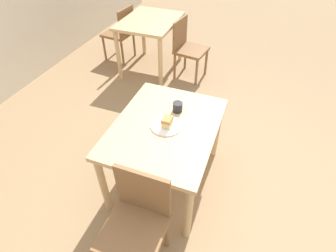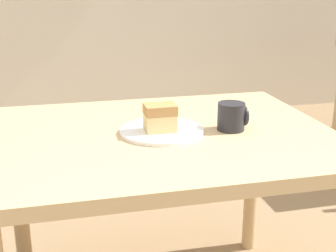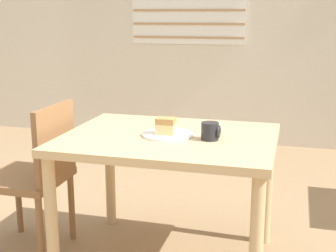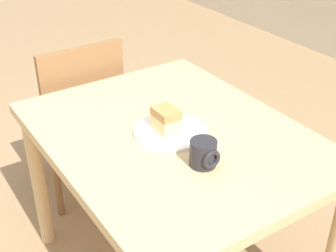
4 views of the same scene
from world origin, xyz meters
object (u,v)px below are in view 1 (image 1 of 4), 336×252
object	(u,v)px
dining_table_far	(150,28)
chair_near_window	(137,221)
plate	(166,125)
chair_far_corner	(187,47)
cake_slice	(167,122)
coffee_mug	(178,107)
dining_table_near	(165,134)
chair_far_opposite	(121,32)

from	to	relation	value
dining_table_far	chair_near_window	xyz separation A→B (m)	(-2.68, -1.05, -0.19)
chair_near_window	plate	distance (m)	0.77
chair_far_corner	cake_slice	xyz separation A→B (m)	(-1.96, -0.42, 0.29)
chair_near_window	coffee_mug	distance (m)	0.99
chair_far_corner	plate	distance (m)	2.01
chair_far_corner	dining_table_near	bearing A→B (deg)	-159.79
chair_near_window	coffee_mug	xyz separation A→B (m)	(0.95, 0.04, 0.28)
cake_slice	chair_near_window	bearing A→B (deg)	-176.12
chair_far_corner	plate	xyz separation A→B (m)	(-1.95, -0.41, 0.25)
dining_table_far	chair_near_window	bearing A→B (deg)	-158.57
chair_far_corner	dining_table_far	bearing A→B (deg)	98.02
plate	dining_table_far	bearing A→B (deg)	26.92
dining_table_far	chair_near_window	world-z (taller)	chair_near_window
plate	coffee_mug	size ratio (longest dim) A/B	2.79
chair_far_opposite	cake_slice	size ratio (longest dim) A/B	8.94
dining_table_near	chair_far_corner	xyz separation A→B (m)	(1.94, 0.40, -0.15)
plate	cake_slice	world-z (taller)	cake_slice
dining_table_near	coffee_mug	size ratio (longest dim) A/B	11.42
dining_table_near	chair_far_opposite	xyz separation A→B (m)	(2.09, 1.56, -0.15)
dining_table_far	plate	xyz separation A→B (m)	(-1.95, -0.99, 0.06)
cake_slice	chair_far_corner	bearing A→B (deg)	12.26
chair_far_corner	chair_far_opposite	size ratio (longest dim) A/B	1.00
cake_slice	dining_table_far	bearing A→B (deg)	27.12
chair_far_opposite	plate	bearing A→B (deg)	42.86
dining_table_near	cake_slice	xyz separation A→B (m)	(-0.01, -0.02, 0.15)
chair_far_corner	cake_slice	world-z (taller)	chair_far_corner
plate	coffee_mug	bearing A→B (deg)	-5.92
dining_table_near	dining_table_far	world-z (taller)	dining_table_far
cake_slice	dining_table_near	bearing A→B (deg)	61.90
chair_near_window	chair_far_corner	xyz separation A→B (m)	(2.68, 0.47, 0.00)
chair_far_opposite	cake_slice	xyz separation A→B (m)	(-2.10, -1.58, 0.29)
plate	cake_slice	bearing A→B (deg)	-121.03
dining_table_near	cake_slice	size ratio (longest dim) A/B	11.30
chair_near_window	dining_table_far	bearing A→B (deg)	111.43
chair_far_corner	chair_far_opposite	world-z (taller)	same
dining_table_far	plate	size ratio (longest dim) A/B	3.71
chair_near_window	coffee_mug	size ratio (longest dim) A/B	9.03
dining_table_far	coffee_mug	size ratio (longest dim) A/B	10.36
chair_near_window	cake_slice	xyz separation A→B (m)	(0.72, 0.05, 0.29)
dining_table_far	coffee_mug	xyz separation A→B (m)	(-1.73, -1.01, 0.09)
chair_far_corner	chair_far_opposite	distance (m)	1.17
dining_table_near	dining_table_far	xyz separation A→B (m)	(1.95, 0.98, 0.04)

